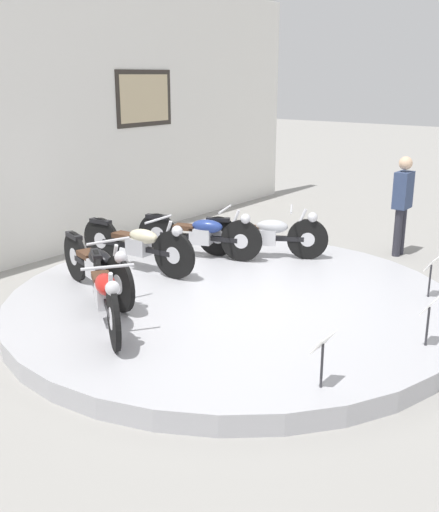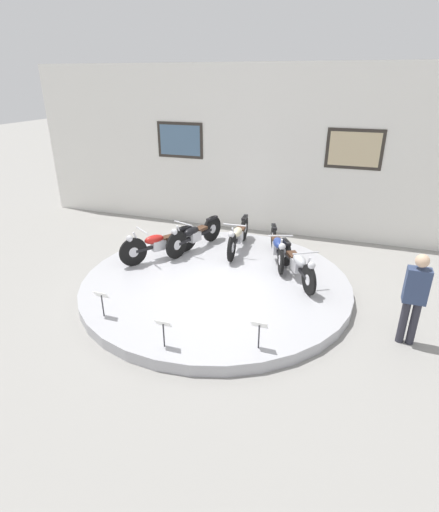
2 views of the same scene
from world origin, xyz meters
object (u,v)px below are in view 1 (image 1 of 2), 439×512
at_px(motorcycle_black, 97,265).
at_px(motorcycle_cream, 138,243).
at_px(info_placard_front_centre, 429,312).
at_px(motorcycle_red, 105,291).
at_px(motorcycle_blue, 201,233).
at_px(motorcycle_silver, 265,233).
at_px(info_placard_front_left, 323,350).
at_px(visitor_standing, 402,200).
at_px(info_placard_front_right, 431,269).

xyz_separation_m(motorcycle_black, motorcycle_cream, (1.03, 0.30, -0.00)).
bearing_deg(motorcycle_cream, motorcycle_black, -163.68).
height_order(motorcycle_black, info_placard_front_centre, motorcycle_black).
xyz_separation_m(motorcycle_red, info_placard_front_centre, (1.61, -3.01, -0.03)).
bearing_deg(motorcycle_blue, motorcycle_silver, -53.32).
relative_size(motorcycle_red, info_placard_front_left, 3.28).
relative_size(motorcycle_black, info_placard_front_left, 3.78).
height_order(info_placard_front_centre, visitor_standing, visitor_standing).
bearing_deg(info_placard_front_centre, visitor_standing, 24.83).
bearing_deg(motorcycle_cream, info_placard_front_right, -68.68).
bearing_deg(motorcycle_blue, info_placard_front_right, -83.33).
distance_m(motorcycle_black, info_placard_front_left, 3.35).
bearing_deg(motorcycle_black, info_placard_front_left, -96.68).
relative_size(info_placard_front_centre, visitor_standing, 0.31).
bearing_deg(info_placard_front_centre, motorcycle_cream, 89.97).
bearing_deg(motorcycle_blue, info_placard_front_centre, -105.26).
distance_m(motorcycle_silver, info_placard_front_left, 3.96).
xyz_separation_m(motorcycle_red, info_placard_front_right, (3.03, -2.56, -0.03)).
height_order(motorcycle_red, motorcycle_black, motorcycle_black).
relative_size(info_placard_front_left, info_placard_front_right, 1.00).
bearing_deg(info_placard_front_right, motorcycle_cream, 111.32).
distance_m(info_placard_front_left, info_placard_front_right, 2.84).
xyz_separation_m(motorcycle_blue, motorcycle_silver, (0.58, -0.78, -0.01)).
bearing_deg(info_placard_front_left, motorcycle_red, 94.26).
height_order(motorcycle_cream, info_placard_front_left, motorcycle_cream).
height_order(info_placard_front_left, info_placard_front_right, same).
height_order(motorcycle_black, info_placard_front_left, motorcycle_black).
height_order(motorcycle_cream, visitor_standing, visitor_standing).
xyz_separation_m(info_placard_front_left, info_placard_front_centre, (1.42, -0.45, 0.00)).
height_order(motorcycle_black, motorcycle_blue, motorcycle_black).
height_order(motorcycle_cream, motorcycle_blue, motorcycle_cream).
bearing_deg(motorcycle_cream, motorcycle_blue, -16.49).
distance_m(motorcycle_red, info_placard_front_left, 2.56).
height_order(motorcycle_silver, info_placard_front_left, motorcycle_silver).
xyz_separation_m(info_placard_front_left, visitor_standing, (5.10, 1.25, 0.34)).
xyz_separation_m(motorcycle_red, info_placard_front_left, (0.19, -2.56, -0.03)).
relative_size(motorcycle_black, info_placard_front_right, 3.78).
bearing_deg(motorcycle_silver, motorcycle_black, 163.57).
relative_size(motorcycle_cream, info_placard_front_right, 3.94).
distance_m(motorcycle_black, motorcycle_cream, 1.08).
relative_size(motorcycle_cream, motorcycle_silver, 1.17).
xyz_separation_m(motorcycle_blue, info_placard_front_centre, (-1.03, -3.78, -0.01)).
distance_m(motorcycle_black, info_placard_front_right, 4.14).
bearing_deg(info_placard_front_right, motorcycle_black, 126.34).
bearing_deg(visitor_standing, motorcycle_cream, 147.01).
distance_m(motorcycle_blue, info_placard_front_left, 4.13).
xyz_separation_m(motorcycle_red, motorcycle_black, (0.58, 0.77, 0.00)).
xyz_separation_m(motorcycle_red, motorcycle_silver, (3.22, -0.00, -0.02)).
bearing_deg(motorcycle_blue, visitor_standing, -38.19).
height_order(motorcycle_silver, info_placard_front_centre, motorcycle_silver).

